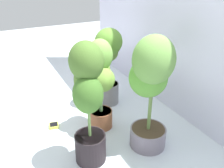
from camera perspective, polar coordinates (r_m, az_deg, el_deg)
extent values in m
plane|color=silver|center=(2.09, -5.75, -10.89)|extent=(8.00, 8.00, 0.00)
cube|color=silver|center=(2.13, 16.06, 18.45)|extent=(3.20, 0.01, 2.00)
cylinder|color=#965837|center=(2.09, -2.53, -8.08)|extent=(0.19, 0.19, 0.15)
cylinder|color=#44291A|center=(2.05, -2.57, -6.47)|extent=(0.17, 0.17, 0.02)
cylinder|color=#5A8449|center=(1.91, -2.74, 0.75)|extent=(0.03, 0.03, 0.56)
ellipsoid|color=#76AB4A|center=(1.83, -2.88, 6.73)|extent=(0.20, 0.22, 0.25)
ellipsoid|color=olive|center=(1.95, -3.00, 3.42)|extent=(0.24, 0.24, 0.20)
ellipsoid|color=olive|center=(1.83, -2.28, 1.03)|extent=(0.26, 0.27, 0.19)
ellipsoid|color=olive|center=(1.90, -4.65, -1.34)|extent=(0.15, 0.17, 0.16)
cylinder|color=black|center=(1.76, -5.05, -14.58)|extent=(0.22, 0.22, 0.21)
cylinder|color=#3E2D22|center=(1.70, -5.18, -12.11)|extent=(0.20, 0.20, 0.02)
cylinder|color=#5B8140|center=(1.53, -5.66, -2.81)|extent=(0.02, 0.02, 0.61)
ellipsoid|color=#456827|center=(1.43, -6.06, 5.38)|extent=(0.25, 0.22, 0.24)
ellipsoid|color=#496C28|center=(1.56, -6.20, 0.83)|extent=(0.21, 0.21, 0.25)
ellipsoid|color=#3E6A26|center=(1.44, -5.66, -2.47)|extent=(0.26, 0.26, 0.25)
cylinder|color=slate|center=(1.92, 8.37, -12.08)|extent=(0.27, 0.27, 0.15)
cylinder|color=#423322|center=(1.87, 8.50, -10.46)|extent=(0.25, 0.25, 0.02)
cylinder|color=olive|center=(1.71, 9.20, -1.84)|extent=(0.03, 0.03, 0.62)
ellipsoid|color=#679A45|center=(1.61, 9.80, 5.61)|extent=(0.30, 0.32, 0.34)
ellipsoid|color=#5CA038|center=(1.74, 8.51, 1.50)|extent=(0.30, 0.31, 0.29)
cylinder|color=slate|center=(2.42, -0.73, -2.10)|extent=(0.19, 0.19, 0.21)
cylinder|color=#42331D|center=(2.38, -0.75, -0.02)|extent=(0.18, 0.18, 0.02)
cylinder|color=#608047|center=(2.28, -0.78, 5.51)|extent=(0.03, 0.03, 0.47)
ellipsoid|color=#55852E|center=(2.22, -0.81, 9.86)|extent=(0.29, 0.31, 0.25)
ellipsoid|color=#5A8032|center=(2.34, -1.25, 7.54)|extent=(0.26, 0.26, 0.19)
cube|color=#C8CE4A|center=(2.17, -13.47, -9.46)|extent=(0.10, 0.10, 0.02)
cube|color=black|center=(2.17, -13.51, -9.18)|extent=(0.08, 0.08, 0.00)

